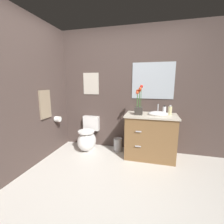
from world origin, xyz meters
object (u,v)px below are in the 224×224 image
(lotion_bottle, at_px, (170,110))
(hanging_towel, at_px, (45,104))
(toilet, at_px, (88,138))
(wall_poster, at_px, (91,84))
(vanity_cabinet, at_px, (150,136))
(flower_vase, at_px, (139,106))
(trash_bin, at_px, (118,144))
(soap_bottle, at_px, (164,110))
(wall_mirror, at_px, (153,81))
(toilet_paper_roll, at_px, (58,119))

(lotion_bottle, height_order, hanging_towel, hanging_towel)
(toilet, height_order, wall_poster, wall_poster)
(vanity_cabinet, height_order, hanging_towel, hanging_towel)
(flower_vase, distance_m, trash_bin, 0.98)
(soap_bottle, xyz_separation_m, wall_mirror, (-0.23, 0.25, 0.53))
(vanity_cabinet, bearing_deg, toilet, 178.83)
(wall_poster, xyz_separation_m, wall_mirror, (1.29, 0.00, 0.06))
(trash_bin, relative_size, toilet_paper_roll, 2.47)
(toilet, bearing_deg, soap_bottle, 0.82)
(toilet, xyz_separation_m, wall_poster, (0.00, 0.27, 1.15))
(hanging_towel, bearing_deg, soap_bottle, 12.98)
(soap_bottle, height_order, trash_bin, soap_bottle)
(vanity_cabinet, relative_size, toilet_paper_roll, 9.24)
(lotion_bottle, distance_m, wall_mirror, 0.67)
(wall_poster, bearing_deg, lotion_bottle, -8.30)
(soap_bottle, distance_m, wall_mirror, 0.63)
(vanity_cabinet, xyz_separation_m, wall_poster, (-1.29, 0.29, 0.96))
(lotion_bottle, xyz_separation_m, toilet_paper_roll, (-2.18, -0.23, -0.24))
(lotion_bottle, distance_m, wall_poster, 1.70)
(wall_poster, bearing_deg, trash_bin, -15.90)
(flower_vase, bearing_deg, toilet, 175.71)
(trash_bin, bearing_deg, hanging_towel, -156.35)
(wall_poster, distance_m, wall_mirror, 1.29)
(lotion_bottle, xyz_separation_m, hanging_towel, (-2.24, -0.50, 0.10))
(wall_poster, height_order, toilet_paper_roll, wall_poster)
(toilet, bearing_deg, wall_poster, 90.00)
(toilet, distance_m, lotion_bottle, 1.76)
(soap_bottle, bearing_deg, vanity_cabinet, -167.95)
(lotion_bottle, xyz_separation_m, wall_poster, (-1.62, 0.24, 0.47))
(toilet, bearing_deg, vanity_cabinet, -1.17)
(vanity_cabinet, relative_size, lotion_bottle, 5.65)
(wall_poster, bearing_deg, toilet_paper_roll, -140.51)
(toilet, height_order, lotion_bottle, lotion_bottle)
(lotion_bottle, bearing_deg, flower_vase, -168.67)
(soap_bottle, relative_size, trash_bin, 0.65)
(toilet, height_order, flower_vase, flower_vase)
(wall_poster, height_order, hanging_towel, wall_poster)
(toilet, relative_size, wall_poster, 1.51)
(soap_bottle, xyz_separation_m, hanging_towel, (-2.14, -0.49, 0.10))
(wall_poster, bearing_deg, hanging_towel, -129.92)
(soap_bottle, xyz_separation_m, trash_bin, (-0.87, 0.06, -0.78))
(lotion_bottle, bearing_deg, hanging_towel, -167.35)
(wall_mirror, height_order, toilet_paper_roll, wall_mirror)
(trash_bin, bearing_deg, toilet, -172.68)
(toilet, height_order, wall_mirror, wall_mirror)
(flower_vase, distance_m, hanging_towel, 1.73)
(trash_bin, distance_m, hanging_towel, 1.64)
(flower_vase, height_order, lotion_bottle, flower_vase)
(vanity_cabinet, xyz_separation_m, trash_bin, (-0.65, 0.11, -0.29))
(vanity_cabinet, xyz_separation_m, hanging_towel, (-1.91, -0.44, 0.59))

